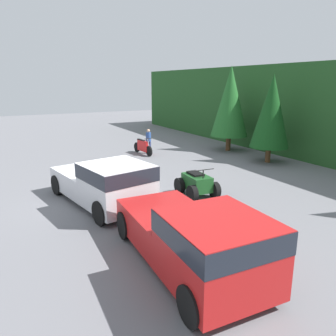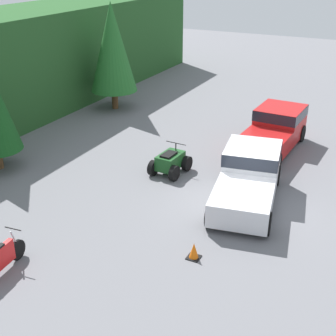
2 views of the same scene
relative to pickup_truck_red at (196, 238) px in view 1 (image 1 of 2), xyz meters
name	(u,v)px [view 1 (image 1 of 2)]	position (x,y,z in m)	size (l,w,h in m)	color
ground_plane	(98,201)	(-6.24, -0.67, -0.97)	(80.00, 80.00, 0.00)	slate
tree_left	(230,102)	(-11.91, 10.48, 2.43)	(2.54, 2.54, 5.78)	brown
tree_mid_left	(271,111)	(-7.95, 10.34, 2.07)	(2.27, 2.27, 5.17)	brown
pickup_truck_red	(196,238)	(0.00, 0.00, 0.00)	(5.35, 2.49, 1.84)	red
pickup_truck_second	(106,182)	(-5.58, -0.50, 0.00)	(5.40, 3.06, 1.84)	silver
dirt_bike	(143,147)	(-13.64, 4.65, -0.49)	(2.29, 0.60, 1.17)	black
quad_atv	(197,184)	(-4.94, 3.26, -0.47)	(1.90, 1.39, 1.26)	black
rider_person	(148,140)	(-13.68, 5.10, -0.08)	(0.37, 0.37, 1.65)	navy
traffic_cone	(83,171)	(-10.28, -0.24, -0.72)	(0.42, 0.42, 0.55)	black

